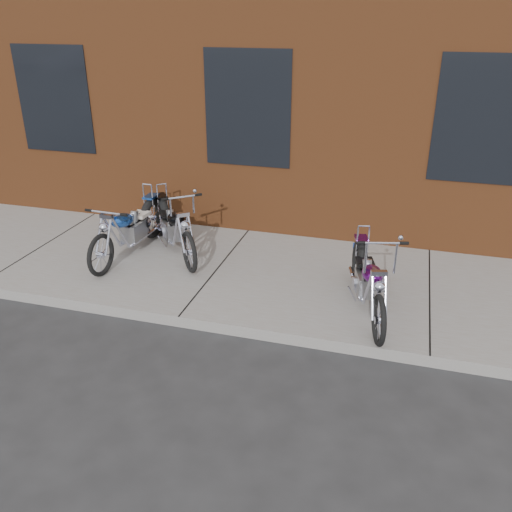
% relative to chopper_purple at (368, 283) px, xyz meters
% --- Properties ---
extents(ground, '(120.00, 120.00, 0.00)m').
position_rel_chopper_purple_xyz_m(ground, '(-2.21, -0.85, -0.52)').
color(ground, '#29282A').
rests_on(ground, ground).
extents(sidewalk, '(22.00, 3.00, 0.15)m').
position_rel_chopper_purple_xyz_m(sidewalk, '(-2.21, 0.65, -0.45)').
color(sidewalk, gray).
rests_on(sidewalk, ground).
extents(chopper_purple, '(0.70, 2.02, 1.16)m').
position_rel_chopper_purple_xyz_m(chopper_purple, '(0.00, 0.00, 0.00)').
color(chopper_purple, black).
rests_on(chopper_purple, sidewalk).
extents(chopper_blue, '(0.53, 2.16, 0.94)m').
position_rel_chopper_purple_xyz_m(chopper_blue, '(-3.68, 0.74, 0.01)').
color(chopper_blue, black).
rests_on(chopper_blue, sidewalk).
extents(chopper_third, '(1.44, 1.70, 1.08)m').
position_rel_chopper_purple_xyz_m(chopper_third, '(-3.07, 1.00, 0.01)').
color(chopper_third, black).
rests_on(chopper_third, sidewalk).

